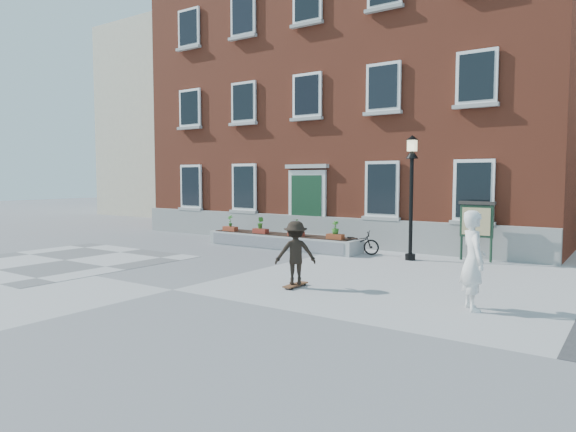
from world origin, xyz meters
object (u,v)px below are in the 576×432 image
Objects in this scene: bicycle at (356,242)px; notice_board at (477,221)px; lamp_post at (412,180)px; bystander at (473,260)px; skateboarder at (295,253)px.

bicycle is 0.83× the size of notice_board.
notice_board is (1.76, 0.98, -1.28)m from lamp_post.
skateboarder is (-4.04, -0.26, -0.16)m from bystander.
lamp_post is 5.73m from skateboarder.
skateboarder is (-2.49, -6.40, -0.44)m from notice_board.
bystander is 1.25× the size of skateboarder.
bystander is at bearing 3.66° from skateboarder.
notice_board is (3.72, 0.86, 0.86)m from bicycle.
bystander reaches higher than notice_board.
skateboarder is at bearing 176.34° from bicycle.
lamp_post is 2.10× the size of notice_board.
lamp_post is (-3.30, 5.16, 1.55)m from bystander.
bystander is 6.34m from notice_board.
lamp_post is (1.97, -0.12, 2.13)m from bicycle.
skateboarder is (1.23, -5.54, 0.42)m from bicycle.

